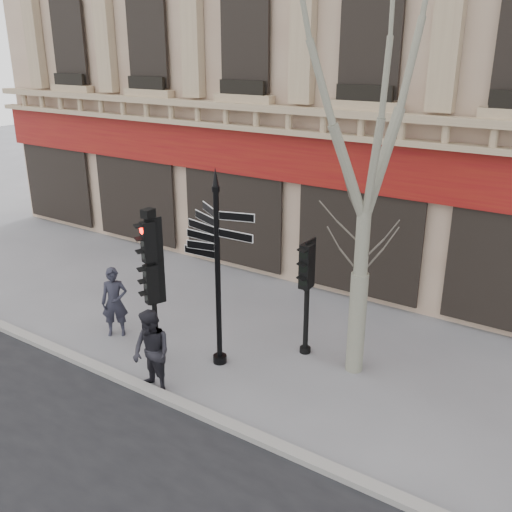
{
  "coord_description": "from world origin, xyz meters",
  "views": [
    {
      "loc": [
        5.62,
        -8.11,
        6.36
      ],
      "look_at": [
        -0.27,
        0.6,
        2.49
      ],
      "focal_mm": 40.0,
      "sensor_mm": 36.0,
      "label": 1
    }
  ],
  "objects_px": {
    "fingerpost": "(217,237)",
    "traffic_signal_main": "(152,268)",
    "plane_tree": "(374,76)",
    "pedestrian_a": "(115,302)",
    "traffic_signal_secondary": "(307,278)",
    "pedestrian_b": "(152,353)"
  },
  "relations": [
    {
      "from": "plane_tree",
      "to": "pedestrian_a",
      "type": "bearing_deg",
      "value": -162.21
    },
    {
      "from": "fingerpost",
      "to": "pedestrian_b",
      "type": "bearing_deg",
      "value": -96.03
    },
    {
      "from": "pedestrian_a",
      "to": "plane_tree",
      "type": "bearing_deg",
      "value": -21.61
    },
    {
      "from": "traffic_signal_secondary",
      "to": "pedestrian_a",
      "type": "bearing_deg",
      "value": -158.33
    },
    {
      "from": "traffic_signal_main",
      "to": "pedestrian_a",
      "type": "distance_m",
      "value": 2.07
    },
    {
      "from": "traffic_signal_secondary",
      "to": "pedestrian_b",
      "type": "distance_m",
      "value": 3.56
    },
    {
      "from": "traffic_signal_secondary",
      "to": "pedestrian_b",
      "type": "height_order",
      "value": "traffic_signal_secondary"
    },
    {
      "from": "pedestrian_a",
      "to": "pedestrian_b",
      "type": "bearing_deg",
      "value": -67.27
    },
    {
      "from": "traffic_signal_main",
      "to": "plane_tree",
      "type": "height_order",
      "value": "plane_tree"
    },
    {
      "from": "fingerpost",
      "to": "plane_tree",
      "type": "distance_m",
      "value": 4.16
    },
    {
      "from": "pedestrian_b",
      "to": "pedestrian_a",
      "type": "bearing_deg",
      "value": 162.15
    },
    {
      "from": "fingerpost",
      "to": "traffic_signal_main",
      "type": "distance_m",
      "value": 1.53
    },
    {
      "from": "plane_tree",
      "to": "fingerpost",
      "type": "bearing_deg",
      "value": -151.73
    },
    {
      "from": "traffic_signal_main",
      "to": "traffic_signal_secondary",
      "type": "height_order",
      "value": "traffic_signal_main"
    },
    {
      "from": "fingerpost",
      "to": "traffic_signal_secondary",
      "type": "distance_m",
      "value": 2.18
    },
    {
      "from": "fingerpost",
      "to": "traffic_signal_secondary",
      "type": "height_order",
      "value": "fingerpost"
    },
    {
      "from": "traffic_signal_secondary",
      "to": "traffic_signal_main",
      "type": "bearing_deg",
      "value": -141.82
    },
    {
      "from": "traffic_signal_secondary",
      "to": "plane_tree",
      "type": "bearing_deg",
      "value": -3.98
    },
    {
      "from": "traffic_signal_main",
      "to": "traffic_signal_secondary",
      "type": "distance_m",
      "value": 3.24
    },
    {
      "from": "pedestrian_a",
      "to": "pedestrian_b",
      "type": "xyz_separation_m",
      "value": [
        2.37,
        -1.25,
        0.03
      ]
    },
    {
      "from": "plane_tree",
      "to": "pedestrian_a",
      "type": "height_order",
      "value": "plane_tree"
    },
    {
      "from": "traffic_signal_main",
      "to": "pedestrian_a",
      "type": "xyz_separation_m",
      "value": [
        -1.59,
        0.32,
        -1.3
      ]
    }
  ]
}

